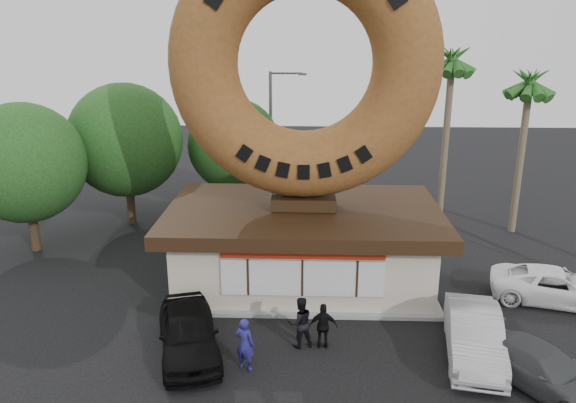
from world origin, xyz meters
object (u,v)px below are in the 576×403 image
(car_black, at_px, (188,332))
(car_white, at_px, (556,286))
(person_right, at_px, (323,326))
(car_silver, at_px, (474,335))
(giant_donut, at_px, (305,64))
(car_grey, at_px, (542,369))
(person_left, at_px, (245,344))
(person_center, at_px, (300,322))
(street_lamp, at_px, (273,134))
(donut_shop, at_px, (303,242))

(car_black, bearing_deg, car_white, 1.06)
(person_right, distance_m, car_silver, 4.91)
(car_black, xyz_separation_m, car_silver, (9.35, 0.18, -0.01))
(giant_donut, relative_size, car_silver, 2.20)
(car_grey, relative_size, car_white, 0.90)
(giant_donut, height_order, car_silver, giant_donut)
(person_left, relative_size, car_silver, 0.37)
(person_right, distance_m, car_grey, 6.77)
(person_center, relative_size, car_silver, 0.38)
(person_center, relative_size, car_white, 0.37)
(person_left, xyz_separation_m, car_grey, (8.97, -0.61, -0.25))
(person_center, bearing_deg, street_lamp, -101.60)
(person_center, xyz_separation_m, car_silver, (5.68, -0.40, -0.12))
(street_lamp, relative_size, car_silver, 1.69)
(street_lamp, distance_m, person_left, 16.92)
(person_left, bearing_deg, donut_shop, -81.41)
(car_silver, xyz_separation_m, car_white, (4.29, 3.98, -0.10))
(car_silver, bearing_deg, giant_donut, 145.25)
(street_lamp, bearing_deg, person_left, -89.64)
(person_center, bearing_deg, person_left, 20.66)
(person_left, bearing_deg, person_center, -117.26)
(person_center, height_order, person_right, person_center)
(giant_donut, distance_m, person_center, 9.61)
(donut_shop, xyz_separation_m, giant_donut, (0.00, 0.02, 7.25))
(donut_shop, bearing_deg, person_center, -90.46)
(person_right, xyz_separation_m, car_white, (9.19, 3.64, -0.13))
(street_lamp, distance_m, car_grey, 19.77)
(giant_donut, distance_m, car_black, 10.68)
(car_silver, bearing_deg, street_lamp, 125.48)
(giant_donut, bearing_deg, car_white, -8.92)
(person_left, bearing_deg, car_black, 1.05)
(car_black, height_order, car_silver, car_black)
(giant_donut, relative_size, car_grey, 2.38)
(donut_shop, bearing_deg, person_left, -105.05)
(giant_donut, xyz_separation_m, person_right, (0.74, -5.20, -8.21))
(street_lamp, xyz_separation_m, person_center, (1.81, -15.14, -3.58))
(person_center, bearing_deg, car_black, -9.52)
(donut_shop, distance_m, car_silver, 7.96)
(car_black, distance_m, car_grey, 11.02)
(car_white, bearing_deg, car_silver, 148.00)
(car_grey, bearing_deg, person_right, 128.25)
(donut_shop, bearing_deg, person_right, -81.87)
(donut_shop, relative_size, person_right, 6.94)
(person_left, bearing_deg, person_right, -128.15)
(car_white, bearing_deg, car_black, 122.08)
(car_silver, bearing_deg, person_right, -174.28)
(donut_shop, distance_m, car_grey, 10.21)
(donut_shop, bearing_deg, car_grey, -44.63)
(person_center, distance_m, car_black, 3.72)
(person_left, height_order, person_center, person_center)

